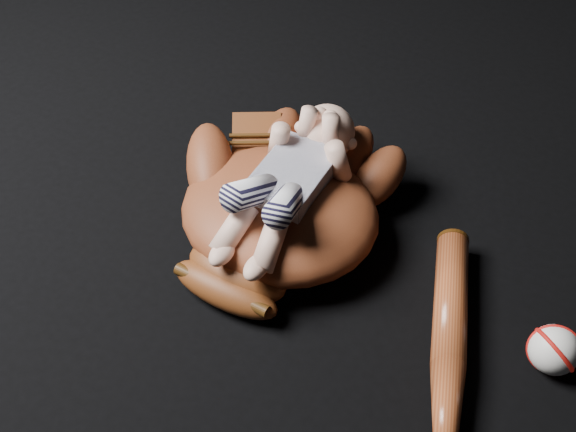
% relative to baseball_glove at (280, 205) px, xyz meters
% --- Properties ---
extents(baseball_glove, '(0.41, 0.46, 0.14)m').
position_rel_baseball_glove_xyz_m(baseball_glove, '(0.00, 0.00, 0.00)').
color(baseball_glove, '#5F2814').
rests_on(baseball_glove, ground).
extents(newborn_baby, '(0.20, 0.36, 0.14)m').
position_rel_baseball_glove_xyz_m(newborn_baby, '(0.01, 0.00, 0.05)').
color(newborn_baby, '#E6AE94').
rests_on(newborn_baby, baseball_glove).
extents(baseball_bat, '(0.25, 0.49, 0.05)m').
position_rel_baseball_glove_xyz_m(baseball_bat, '(0.34, -0.11, -0.04)').
color(baseball_bat, '#903D1C').
rests_on(baseball_bat, ground).
extents(baseball, '(0.08, 0.08, 0.07)m').
position_rel_baseball_glove_xyz_m(baseball, '(0.44, 0.01, -0.03)').
color(baseball, white).
rests_on(baseball, ground).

